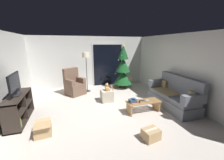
{
  "coord_description": "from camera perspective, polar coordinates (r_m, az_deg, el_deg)",
  "views": [
    {
      "loc": [
        -1.04,
        -3.96,
        2.13
      ],
      "look_at": [
        0.4,
        0.7,
        0.85
      ],
      "focal_mm": 22.09,
      "sensor_mm": 36.0,
      "label": 1
    }
  ],
  "objects": [
    {
      "name": "cardboard_box_open_near_shelf",
      "position": [
        3.86,
        -26.69,
        -17.99
      ],
      "size": [
        0.4,
        0.54,
        0.33
      ],
      "color": "tan",
      "rests_on": "ground"
    },
    {
      "name": "television",
      "position": [
        4.53,
        -35.34,
        -1.44
      ],
      "size": [
        0.21,
        0.84,
        0.61
      ],
      "color": "black",
      "rests_on": "media_shelf"
    },
    {
      "name": "remote_black",
      "position": [
        4.45,
        11.38,
        -8.71
      ],
      "size": [
        0.12,
        0.15,
        0.02
      ],
      "primitive_type": "cube",
      "rotation": [
        0.0,
        0.0,
        5.71
      ],
      "color": "black",
      "rests_on": "coffee_table"
    },
    {
      "name": "patio_door_glass",
      "position": [
        7.27,
        -1.69,
        6.15
      ],
      "size": [
        1.5,
        0.02,
        2.1
      ],
      "primitive_type": "cube",
      "color": "black",
      "rests_on": "ground"
    },
    {
      "name": "armchair",
      "position": [
        6.18,
        -15.33,
        -2.09
      ],
      "size": [
        0.94,
        0.95,
        1.13
      ],
      "color": "brown",
      "rests_on": "ground"
    },
    {
      "name": "remote_white",
      "position": [
        4.56,
        14.02,
        -8.24
      ],
      "size": [
        0.16,
        0.07,
        0.02
      ],
      "primitive_type": "cube",
      "rotation": [
        0.0,
        0.0,
        4.54
      ],
      "color": "silver",
      "rests_on": "coffee_table"
    },
    {
      "name": "cardboard_box_taped_mid_floor",
      "position": [
        3.5,
        15.8,
        -20.81
      ],
      "size": [
        0.42,
        0.35,
        0.25
      ],
      "color": "tan",
      "rests_on": "ground"
    },
    {
      "name": "cell_phone",
      "position": [
        4.32,
        8.67,
        -7.86
      ],
      "size": [
        0.12,
        0.16,
        0.01
      ],
      "primitive_type": "cube",
      "rotation": [
        0.0,
        0.0,
        0.43
      ],
      "color": "black",
      "rests_on": "book_stack"
    },
    {
      "name": "couch",
      "position": [
        5.24,
        24.2,
        -5.93
      ],
      "size": [
        0.83,
        1.96,
        1.08
      ],
      "color": "slate",
      "rests_on": "ground"
    },
    {
      "name": "media_shelf",
      "position": [
        4.71,
        -34.64,
        -10.07
      ],
      "size": [
        0.4,
        1.4,
        0.77
      ],
      "color": "black",
      "rests_on": "ground"
    },
    {
      "name": "ottoman",
      "position": [
        5.3,
        -2.13,
        -6.51
      ],
      "size": [
        0.44,
        0.44,
        0.43
      ],
      "primitive_type": "cube",
      "color": "#B2A893",
      "rests_on": "ground"
    },
    {
      "name": "christmas_tree",
      "position": [
        6.74,
        4.55,
        4.56
      ],
      "size": [
        0.89,
        0.89,
        2.16
      ],
      "color": "#4C1E19",
      "rests_on": "ground"
    },
    {
      "name": "teddy_bear_chestnut_by_tree",
      "position": [
        6.47,
        -0.26,
        -3.39
      ],
      "size": [
        0.2,
        0.2,
        0.29
      ],
      "color": "brown",
      "rests_on": "ground"
    },
    {
      "name": "patio_door_frame",
      "position": [
        7.28,
        -1.73,
        6.56
      ],
      "size": [
        1.6,
        0.02,
        2.2
      ],
      "primitive_type": "cube",
      "color": "silver",
      "rests_on": "ground"
    },
    {
      "name": "coffee_table",
      "position": [
        4.59,
        12.85,
        -9.88
      ],
      "size": [
        1.1,
        0.4,
        0.37
      ],
      "color": "#9E7547",
      "rests_on": "ground"
    },
    {
      "name": "teddy_bear_honey",
      "position": [
        5.18,
        -2.08,
        -3.08
      ],
      "size": [
        0.21,
        0.22,
        0.29
      ],
      "color": "tan",
      "rests_on": "ottoman"
    },
    {
      "name": "wall_back",
      "position": [
        7.15,
        -8.76,
        7.46
      ],
      "size": [
        5.72,
        0.12,
        2.5
      ],
      "primitive_type": "cube",
      "color": "silver",
      "rests_on": "ground"
    },
    {
      "name": "remote_graphite",
      "position": [
        4.54,
        12.65,
        -8.29
      ],
      "size": [
        0.16,
        0.1,
        0.02
      ],
      "primitive_type": "cube",
      "rotation": [
        0.0,
        0.0,
        1.16
      ],
      "color": "#333338",
      "rests_on": "coffee_table"
    },
    {
      "name": "book_stack",
      "position": [
        4.37,
        8.59,
        -8.44
      ],
      "size": [
        0.28,
        0.21,
        0.11
      ],
      "color": "#6B3D7A",
      "rests_on": "coffee_table"
    },
    {
      "name": "wall_right",
      "position": [
        5.63,
        27.09,
        4.09
      ],
      "size": [
        0.12,
        6.0,
        2.5
      ],
      "primitive_type": "cube",
      "color": "silver",
      "rests_on": "ground"
    },
    {
      "name": "ground_plane",
      "position": [
        4.62,
        -2.23,
        -12.79
      ],
      "size": [
        7.0,
        7.0,
        0.0
      ],
      "primitive_type": "plane",
      "color": "#BCB2A8"
    },
    {
      "name": "floor_lamp",
      "position": [
        6.21,
        -10.71,
        8.68
      ],
      "size": [
        0.32,
        0.32,
        1.78
      ],
      "color": "#2D2D30",
      "rests_on": "ground"
    }
  ]
}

